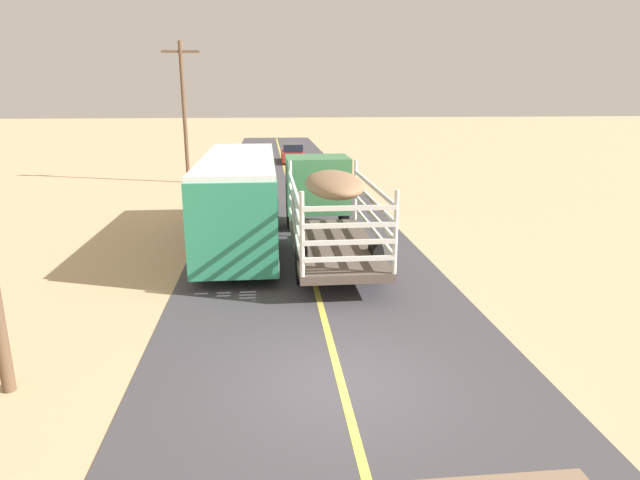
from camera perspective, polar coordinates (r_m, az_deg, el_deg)
name	(u,v)px	position (r m, az deg, el deg)	size (l,w,h in m)	color
ground_plane	(341,385)	(10.59, 2.26, -15.06)	(240.00, 240.00, 0.00)	tan
road_surface	(341,384)	(10.59, 2.26, -15.01)	(8.00, 120.00, 0.02)	#423F44
road_centre_line	(341,384)	(10.58, 2.26, -14.95)	(0.16, 117.60, 0.00)	#D8CC4C
livestock_truck	(323,194)	(19.77, 0.31, 4.88)	(2.53, 9.70, 3.02)	#3F7F4C
bus	(240,198)	(19.54, -8.48, 4.45)	(2.54, 10.00, 3.21)	#2D8C66
car_far	(293,154)	(44.00, -2.91, 9.13)	(1.80, 4.40, 1.46)	#B2261E
power_pole_mid	(184,109)	(34.43, -14.21, 13.32)	(2.20, 0.24, 8.35)	brown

